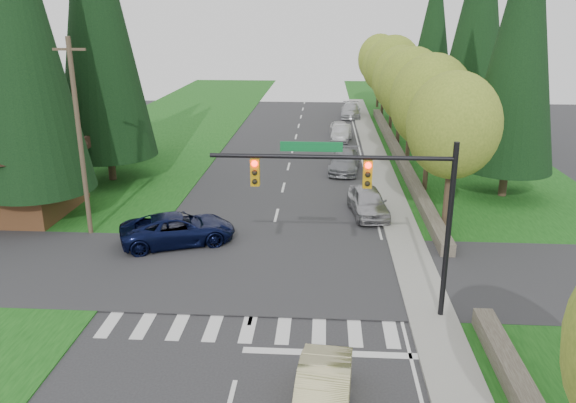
# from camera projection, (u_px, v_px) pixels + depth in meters

# --- Properties ---
(ground) EXTENTS (120.00, 120.00, 0.00)m
(ground) POSITION_uv_depth(u_px,v_px,m) (235.00, 383.00, 17.57)
(ground) COLOR #28282B
(ground) RESTS_ON ground
(grass_east) EXTENTS (14.00, 110.00, 0.06)m
(grass_east) POSITION_uv_depth(u_px,v_px,m) (486.00, 195.00, 35.69)
(grass_east) COLOR #144612
(grass_east) RESTS_ON ground
(grass_west) EXTENTS (14.00, 110.00, 0.06)m
(grass_west) POSITION_uv_depth(u_px,v_px,m) (88.00, 188.00, 37.29)
(grass_west) COLOR #144612
(grass_west) RESTS_ON ground
(cross_street) EXTENTS (120.00, 8.00, 0.10)m
(cross_street) POSITION_uv_depth(u_px,v_px,m) (262.00, 272.00, 25.14)
(cross_street) COLOR #28282B
(cross_street) RESTS_ON ground
(sidewalk_east) EXTENTS (1.80, 80.00, 0.13)m
(sidewalk_east) POSITION_uv_depth(u_px,v_px,m) (386.00, 184.00, 37.95)
(sidewalk_east) COLOR gray
(sidewalk_east) RESTS_ON ground
(curb_east) EXTENTS (0.20, 80.00, 0.13)m
(curb_east) POSITION_uv_depth(u_px,v_px,m) (373.00, 184.00, 38.00)
(curb_east) COLOR gray
(curb_east) RESTS_ON ground
(stone_wall_north) EXTENTS (0.70, 40.00, 0.70)m
(stone_wall_north) POSITION_uv_depth(u_px,v_px,m) (397.00, 153.00, 45.33)
(stone_wall_north) COLOR #4C4438
(stone_wall_north) RESTS_ON ground
(traffic_signal) EXTENTS (8.70, 0.37, 6.80)m
(traffic_signal) POSITION_uv_depth(u_px,v_px,m) (372.00, 191.00, 19.98)
(traffic_signal) COLOR black
(traffic_signal) RESTS_ON ground
(brown_building) EXTENTS (8.40, 8.40, 5.40)m
(brown_building) POSITION_uv_depth(u_px,v_px,m) (11.00, 160.00, 31.70)
(brown_building) COLOR #4C2D19
(brown_building) RESTS_ON ground
(utility_pole) EXTENTS (1.60, 0.24, 10.00)m
(utility_pole) POSITION_uv_depth(u_px,v_px,m) (80.00, 138.00, 27.89)
(utility_pole) COLOR #473828
(utility_pole) RESTS_ON ground
(decid_tree_0) EXTENTS (4.80, 4.80, 8.37)m
(decid_tree_0) POSITION_uv_depth(u_px,v_px,m) (453.00, 126.00, 28.49)
(decid_tree_0) COLOR #38281C
(decid_tree_0) RESTS_ON ground
(decid_tree_1) EXTENTS (5.20, 5.20, 8.80)m
(decid_tree_1) POSITION_uv_depth(u_px,v_px,m) (431.00, 102.00, 35.05)
(decid_tree_1) COLOR #38281C
(decid_tree_1) RESTS_ON ground
(decid_tree_2) EXTENTS (5.00, 5.00, 8.82)m
(decid_tree_2) POSITION_uv_depth(u_px,v_px,m) (412.00, 86.00, 41.65)
(decid_tree_2) COLOR #38281C
(decid_tree_2) RESTS_ON ground
(decid_tree_3) EXTENTS (5.00, 5.00, 8.55)m
(decid_tree_3) POSITION_uv_depth(u_px,v_px,m) (401.00, 79.00, 48.35)
(decid_tree_3) COLOR #38281C
(decid_tree_3) RESTS_ON ground
(decid_tree_4) EXTENTS (5.40, 5.40, 9.18)m
(decid_tree_4) POSITION_uv_depth(u_px,v_px,m) (393.00, 68.00, 54.85)
(decid_tree_4) COLOR #38281C
(decid_tree_4) RESTS_ON ground
(decid_tree_5) EXTENTS (4.80, 4.80, 8.30)m
(decid_tree_5) POSITION_uv_depth(u_px,v_px,m) (384.00, 67.00, 61.66)
(decid_tree_5) COLOR #38281C
(decid_tree_5) RESTS_ON ground
(decid_tree_6) EXTENTS (5.20, 5.20, 8.86)m
(decid_tree_6) POSITION_uv_depth(u_px,v_px,m) (379.00, 59.00, 68.17)
(decid_tree_6) COLOR #38281C
(decid_tree_6) RESTS_ON ground
(conifer_w_a) EXTENTS (6.12, 6.12, 19.80)m
(conifer_w_a) POSITION_uv_depth(u_px,v_px,m) (15.00, 18.00, 28.21)
(conifer_w_a) COLOR #38281C
(conifer_w_a) RESTS_ON ground
(conifer_w_b) EXTENTS (5.44, 5.44, 17.80)m
(conifer_w_b) POSITION_uv_depth(u_px,v_px,m) (4.00, 36.00, 32.50)
(conifer_w_b) COLOR #38281C
(conifer_w_b) RESTS_ON ground
(conifer_w_c) EXTENTS (6.46, 6.46, 20.80)m
(conifer_w_c) POSITION_uv_depth(u_px,v_px,m) (96.00, 9.00, 35.57)
(conifer_w_c) COLOR #38281C
(conifer_w_c) RESTS_ON ground
(conifer_w_e) EXTENTS (5.78, 5.78, 18.80)m
(conifer_w_e) POSITION_uv_depth(u_px,v_px,m) (102.00, 24.00, 41.69)
(conifer_w_e) COLOR #38281C
(conifer_w_e) RESTS_ON ground
(conifer_e_a) EXTENTS (5.44, 5.44, 17.80)m
(conifer_e_a) POSITION_uv_depth(u_px,v_px,m) (522.00, 36.00, 32.55)
(conifer_e_a) COLOR #38281C
(conifer_e_a) RESTS_ON ground
(conifer_e_b) EXTENTS (6.12, 6.12, 19.80)m
(conifer_e_b) POSITION_uv_depth(u_px,v_px,m) (479.00, 17.00, 45.43)
(conifer_e_b) COLOR #38281C
(conifer_e_b) RESTS_ON ground
(conifer_e_c) EXTENTS (5.10, 5.10, 16.80)m
(conifer_e_c) POSITION_uv_depth(u_px,v_px,m) (434.00, 32.00, 59.22)
(conifer_e_c) COLOR #38281C
(conifer_e_c) RESTS_ON ground
(sedan_champagne) EXTENTS (1.86, 4.47, 1.44)m
(sedan_champagne) POSITION_uv_depth(u_px,v_px,m) (323.00, 396.00, 15.82)
(sedan_champagne) COLOR beige
(sedan_champagne) RESTS_ON ground
(suv_navy) EXTENTS (6.19, 4.45, 1.57)m
(suv_navy) POSITION_uv_depth(u_px,v_px,m) (178.00, 229.00, 28.01)
(suv_navy) COLOR black
(suv_navy) RESTS_ON ground
(parked_car_a) EXTENTS (2.48, 4.90, 1.60)m
(parked_car_a) POSITION_uv_depth(u_px,v_px,m) (368.00, 202.00, 32.05)
(parked_car_a) COLOR #A7A6AB
(parked_car_a) RESTS_ON ground
(parked_car_b) EXTENTS (2.64, 5.30, 1.48)m
(parked_car_b) POSITION_uv_depth(u_px,v_px,m) (345.00, 161.00, 41.11)
(parked_car_b) COLOR gray
(parked_car_b) RESTS_ON ground
(parked_car_c) EXTENTS (2.00, 4.56, 1.46)m
(parked_car_c) POSITION_uv_depth(u_px,v_px,m) (341.00, 133.00, 51.06)
(parked_car_c) COLOR #A9A9AD
(parked_car_c) RESTS_ON ground
(parked_car_d) EXTENTS (2.18, 4.31, 1.41)m
(parked_car_d) POSITION_uv_depth(u_px,v_px,m) (341.00, 129.00, 53.04)
(parked_car_d) COLOR silver
(parked_car_d) RESTS_ON ground
(parked_car_e) EXTENTS (2.31, 5.33, 1.53)m
(parked_car_e) POSITION_uv_depth(u_px,v_px,m) (351.00, 111.00, 62.87)
(parked_car_e) COLOR #B9BABE
(parked_car_e) RESTS_ON ground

